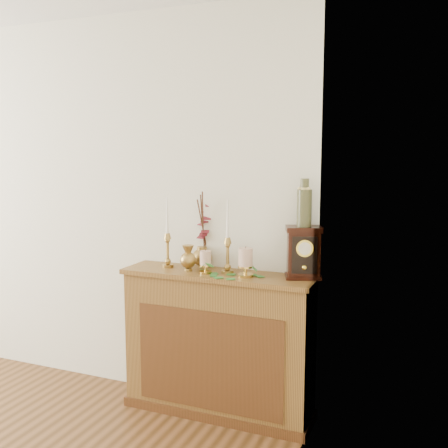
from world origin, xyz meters
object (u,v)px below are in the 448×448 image
at_px(candlestick_left, 168,244).
at_px(mantel_clock, 303,253).
at_px(ceramic_vase, 304,205).
at_px(candlestick_center, 228,249).
at_px(ginger_jar, 204,232).
at_px(bud_vase, 188,258).

bearing_deg(candlestick_left, mantel_clock, 2.74).
height_order(mantel_clock, ceramic_vase, ceramic_vase).
bearing_deg(candlestick_center, mantel_clock, 6.43).
xyz_separation_m(ginger_jar, mantel_clock, (0.69, -0.09, -0.07)).
distance_m(candlestick_center, ginger_jar, 0.28).
bearing_deg(bud_vase, mantel_clock, 7.04).
xyz_separation_m(candlestick_left, candlestick_center, (0.43, -0.01, -0.00)).
distance_m(bud_vase, ceramic_vase, 0.81).
relative_size(ginger_jar, ceramic_vase, 1.77).
distance_m(candlestick_left, ceramic_vase, 0.94).
xyz_separation_m(mantel_clock, ceramic_vase, (-0.00, 0.00, 0.29)).
height_order(candlestick_center, mantel_clock, candlestick_center).
bearing_deg(candlestick_center, ginger_jar, 147.39).
bearing_deg(candlestick_center, candlestick_left, 178.68).
height_order(bud_vase, mantel_clock, mantel_clock).
xyz_separation_m(candlestick_left, bud_vase, (0.17, -0.05, -0.07)).
relative_size(bud_vase, mantel_clock, 0.53).
bearing_deg(mantel_clock, bud_vase, 167.28).
bearing_deg(bud_vase, ginger_jar, 80.56).
bearing_deg(bud_vase, ceramic_vase, 7.26).
bearing_deg(mantel_clock, candlestick_center, 166.67).
xyz_separation_m(candlestick_left, ceramic_vase, (0.89, 0.05, 0.29)).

